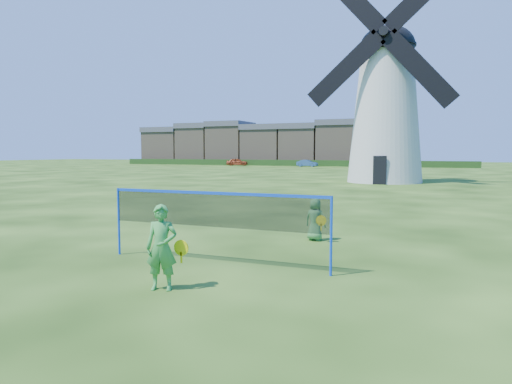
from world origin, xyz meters
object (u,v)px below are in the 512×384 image
at_px(windmill, 386,105).
at_px(car_left, 237,162).
at_px(player_girl, 162,247).
at_px(car_right, 307,163).
at_px(badminton_net, 215,211).
at_px(player_boy, 315,219).

height_order(windmill, car_left, windmill).
relative_size(windmill, player_girl, 11.22).
distance_m(windmill, car_left, 45.80).
relative_size(player_girl, car_left, 0.41).
height_order(windmill, car_right, windmill).
bearing_deg(badminton_net, car_right, 104.17).
relative_size(player_girl, car_right, 0.45).
relative_size(badminton_net, car_right, 1.52).
distance_m(windmill, player_girl, 31.20).
height_order(windmill, badminton_net, windmill).
height_order(player_girl, car_left, player_girl).
distance_m(badminton_net, player_girl, 2.03).
bearing_deg(windmill, player_boy, -87.31).
height_order(windmill, player_boy, windmill).
relative_size(badminton_net, player_boy, 4.42).
xyz_separation_m(windmill, badminton_net, (-0.10, -28.76, -4.87)).
height_order(badminton_net, car_left, badminton_net).
height_order(player_boy, car_left, car_left).
relative_size(player_girl, player_boy, 1.30).
distance_m(badminton_net, car_left, 70.14).
bearing_deg(player_boy, player_girl, 84.19).
bearing_deg(car_left, badminton_net, -171.68).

